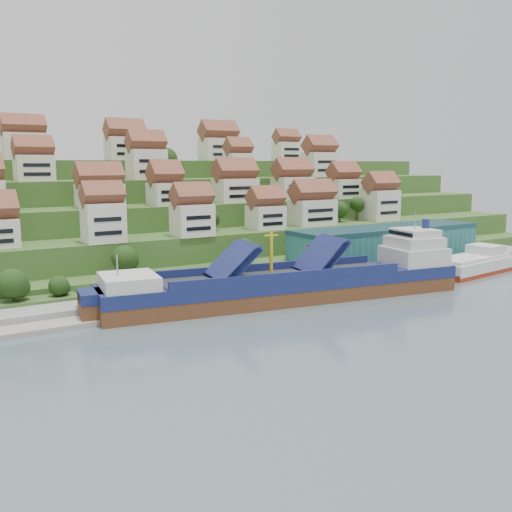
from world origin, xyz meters
TOP-DOWN VIEW (x-y plane):
  - ground at (0.00, 0.00)m, footprint 300.00×300.00m
  - quay at (20.00, 15.00)m, footprint 180.00×14.00m
  - hillside at (0.00, 103.55)m, footprint 260.00×128.00m
  - hillside_village at (0.96, 60.35)m, footprint 156.99×63.89m
  - hillside_trees at (-10.70, 45.14)m, footprint 140.57×62.19m
  - warehouse at (52.00, 17.00)m, footprint 60.00×15.00m
  - flagpole at (18.11, 10.00)m, footprint 1.28×0.16m
  - cargo_ship at (7.77, -0.66)m, footprint 83.35×25.24m
  - second_ship at (66.75, -1.35)m, footprint 28.78×13.72m

SIDE VIEW (x-z plane):
  - ground at x=0.00m, z-range 0.00..0.00m
  - quay at x=20.00m, z-range 0.00..2.20m
  - second_ship at x=66.75m, z-range -1.59..6.44m
  - cargo_ship at x=7.77m, z-range -5.71..12.61m
  - flagpole at x=18.11m, z-range 2.88..10.88m
  - warehouse at x=52.00m, z-range 2.20..12.20m
  - hillside at x=0.00m, z-range -4.84..26.16m
  - hillside_trees at x=-10.70m, z-range 0.98..33.28m
  - hillside_village at x=0.96m, z-range 10.11..38.34m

